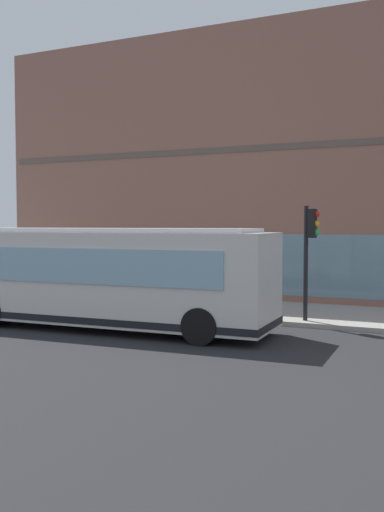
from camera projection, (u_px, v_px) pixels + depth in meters
name	position (u px, v px, depth m)	size (l,w,h in m)	color
ground	(143.00, 331.00, 17.58)	(120.00, 120.00, 0.00)	#262628
sidewalk_curb	(209.00, 308.00, 22.02)	(4.65, 40.00, 0.15)	#9E9991
building_corner	(263.00, 172.00, 27.44)	(8.06, 22.52, 11.28)	#8C5B4C
city_bus_nearside	(110.00, 278.00, 17.83)	(2.98, 10.14, 3.07)	silver
traffic_light_near_corner	(310.00, 241.00, 18.43)	(0.32, 0.49, 3.61)	black
fire_hydrant	(210.00, 291.00, 23.47)	(0.35, 0.35, 0.74)	gold
pedestrian_near_building_entrance	(41.00, 278.00, 23.32)	(0.32, 0.32, 1.60)	#B23338
pedestrian_near_hydrant	(92.00, 277.00, 22.58)	(0.32, 0.32, 1.75)	#B23338
newspaper_vending_box	(96.00, 285.00, 25.19)	(0.44, 0.42, 0.90)	#263F99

